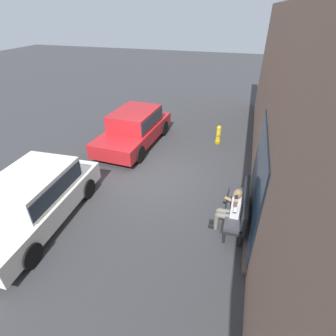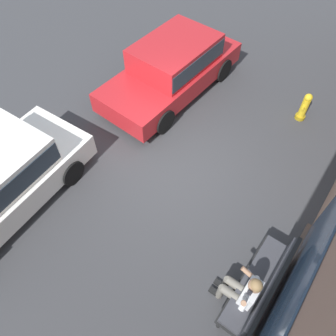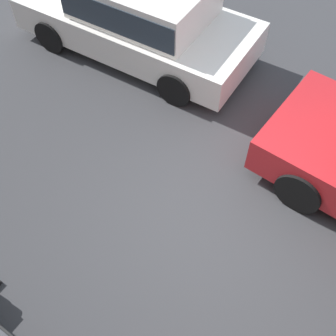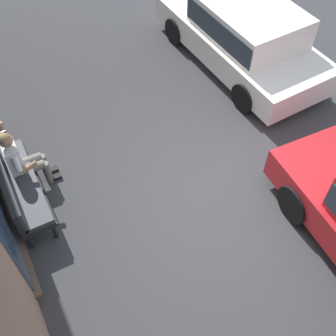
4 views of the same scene
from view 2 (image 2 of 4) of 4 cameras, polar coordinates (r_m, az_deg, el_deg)
name	(u,v)px [view 2 (image 2 of 4)]	position (r m, az deg, el deg)	size (l,w,h in m)	color
ground_plane	(176,166)	(7.77, 1.35, 0.29)	(60.00, 60.00, 0.00)	#38383A
bench	(263,285)	(6.14, 16.17, -19.03)	(1.90, 0.55, 0.98)	black
person_on_phone	(243,291)	(5.89, 12.98, -20.18)	(0.73, 0.74, 1.31)	#6B665B
parked_car_near	(173,66)	(9.21, 0.85, 17.40)	(4.37, 2.05, 1.45)	red
fire_hydrant	(304,107)	(9.24, 22.64, 9.76)	(0.38, 0.26, 0.81)	olive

